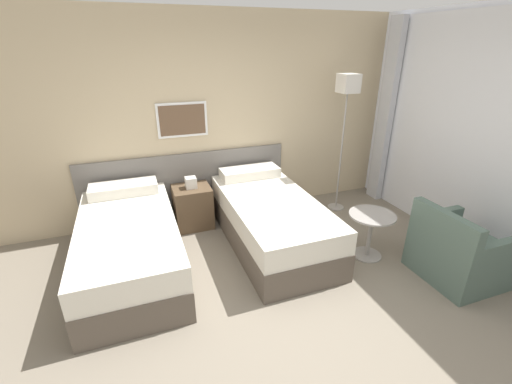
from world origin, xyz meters
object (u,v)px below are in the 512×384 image
at_px(nightstand, 193,206).
at_px(bed_near_door, 130,245).
at_px(floor_lamp, 347,97).
at_px(side_table, 371,227).
at_px(bed_near_window, 271,220).
at_px(armchair, 457,254).

bearing_deg(nightstand, bed_near_door, -137.52).
relative_size(bed_near_door, floor_lamp, 1.06).
bearing_deg(side_table, bed_near_window, 144.39).
height_order(floor_lamp, armchair, floor_lamp).
bearing_deg(bed_near_window, nightstand, 137.52).
xyz_separation_m(bed_near_window, armchair, (1.56, -1.32, -0.03)).
relative_size(bed_near_window, floor_lamp, 1.06).
xyz_separation_m(nightstand, side_table, (1.77, -1.43, 0.10)).
height_order(bed_near_door, side_table, bed_near_door).
distance_m(floor_lamp, side_table, 1.79).
bearing_deg(nightstand, bed_near_window, -42.48).
xyz_separation_m(bed_near_door, floor_lamp, (2.94, 0.55, 1.33)).
bearing_deg(bed_near_door, floor_lamp, 10.57).
bearing_deg(bed_near_window, bed_near_door, 180.00).
height_order(bed_near_window, floor_lamp, floor_lamp).
bearing_deg(nightstand, side_table, -38.96).
height_order(bed_near_door, bed_near_window, same).
xyz_separation_m(bed_near_door, bed_near_window, (1.64, 0.00, 0.00)).
distance_m(bed_near_window, armchair, 2.04).
distance_m(side_table, armchair, 0.89).
relative_size(bed_near_window, armchair, 2.52).
bearing_deg(nightstand, floor_lamp, -5.42).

